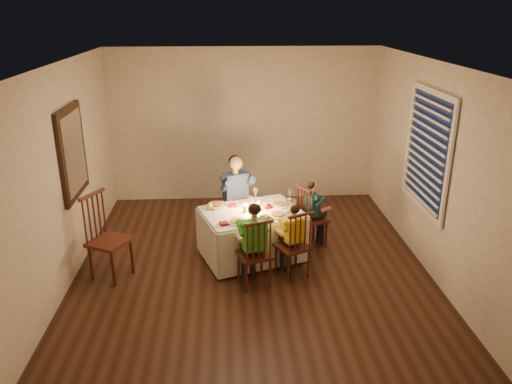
{
  "coord_description": "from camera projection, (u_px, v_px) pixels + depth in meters",
  "views": [
    {
      "loc": [
        -0.3,
        -5.8,
        3.22
      ],
      "look_at": [
        0.06,
        0.15,
        0.98
      ],
      "focal_mm": 35.0,
      "sensor_mm": 36.0,
      "label": 1
    }
  ],
  "objects": [
    {
      "name": "chair_near_left",
      "position": [
        254.0,
        284.0,
        6.13
      ],
      "size": [
        0.46,
        0.45,
        0.91
      ],
      "primitive_type": null,
      "rotation": [
        0.0,
        0.0,
        3.45
      ],
      "color": "#3B1510",
      "rests_on": "ground"
    },
    {
      "name": "window_blinds",
      "position": [
        426.0,
        151.0,
        6.26
      ],
      "size": [
        0.07,
        1.34,
        1.54
      ],
      "color": "black",
      "rests_on": "wall_right"
    },
    {
      "name": "child_green",
      "position": [
        254.0,
        284.0,
        6.13
      ],
      "size": [
        0.44,
        0.42,
        1.08
      ],
      "primitive_type": null,
      "rotation": [
        0.0,
        0.0,
        3.45
      ],
      "color": "green",
      "rests_on": "ground"
    },
    {
      "name": "setting_adult",
      "position": [
        245.0,
        204.0,
        6.8
      ],
      "size": [
        0.33,
        0.33,
        0.02
      ],
      "primitive_type": "cylinder",
      "rotation": [
        0.0,
        0.0,
        0.33
      ],
      "color": "white",
      "rests_on": "dining_table"
    },
    {
      "name": "squash",
      "position": [
        210.0,
        206.0,
        6.61
      ],
      "size": [
        0.09,
        0.09,
        0.09
      ],
      "primitive_type": "sphere",
      "color": "yellow",
      "rests_on": "dining_table"
    },
    {
      "name": "ceiling",
      "position": [
        251.0,
        63.0,
        5.65
      ],
      "size": [
        5.0,
        5.0,
        0.0
      ],
      "primitive_type": "plane",
      "color": "white",
      "rests_on": "wall_back"
    },
    {
      "name": "candle_left",
      "position": [
        245.0,
        209.0,
        6.52
      ],
      "size": [
        0.06,
        0.06,
        0.1
      ],
      "primitive_type": "cylinder",
      "color": "silver",
      "rests_on": "dining_table"
    },
    {
      "name": "wall_right",
      "position": [
        431.0,
        169.0,
        6.24
      ],
      "size": [
        0.02,
        5.0,
        2.6
      ],
      "primitive_type": "cube",
      "color": "beige",
      "rests_on": "ground"
    },
    {
      "name": "chair_near_right",
      "position": [
        292.0,
        275.0,
        6.34
      ],
      "size": [
        0.49,
        0.48,
        0.91
      ],
      "primitive_type": null,
      "rotation": [
        0.0,
        0.0,
        3.58
      ],
      "color": "#3B1510",
      "rests_on": "ground"
    },
    {
      "name": "wall_back",
      "position": [
        244.0,
        126.0,
        8.45
      ],
      "size": [
        4.5,
        0.02,
        2.6
      ],
      "primitive_type": "cube",
      "color": "beige",
      "rests_on": "ground"
    },
    {
      "name": "setting_teal",
      "position": [
        280.0,
        205.0,
        6.75
      ],
      "size": [
        0.33,
        0.33,
        0.02
      ],
      "primitive_type": "cylinder",
      "rotation": [
        0.0,
        0.0,
        0.33
      ],
      "color": "white",
      "rests_on": "dining_table"
    },
    {
      "name": "serving_bowl",
      "position": [
        217.0,
        206.0,
        6.67
      ],
      "size": [
        0.26,
        0.26,
        0.06
      ],
      "primitive_type": "imported",
      "rotation": [
        0.0,
        0.0,
        0.13
      ],
      "color": "white",
      "rests_on": "dining_table"
    },
    {
      "name": "child_teal",
      "position": [
        311.0,
        245.0,
        7.13
      ],
      "size": [
        0.37,
        0.38,
        0.96
      ],
      "primitive_type": null,
      "rotation": [
        0.0,
        0.0,
        2.01
      ],
      "color": "#1B3B43",
      "rests_on": "ground"
    },
    {
      "name": "orange_fruit",
      "position": [
        265.0,
        205.0,
        6.68
      ],
      "size": [
        0.08,
        0.08,
        0.08
      ],
      "primitive_type": "sphere",
      "color": "#FA4D15",
      "rests_on": "dining_table"
    },
    {
      "name": "wall_mirror",
      "position": [
        73.0,
        152.0,
        6.2
      ],
      "size": [
        0.06,
        0.95,
        1.15
      ],
      "color": "black",
      "rests_on": "wall_left"
    },
    {
      "name": "chair_end",
      "position": [
        311.0,
        245.0,
        7.13
      ],
      "size": [
        0.48,
        0.49,
        0.91
      ],
      "primitive_type": null,
      "rotation": [
        0.0,
        0.0,
        2.01
      ],
      "color": "#3B1510",
      "rests_on": "ground"
    },
    {
      "name": "adult",
      "position": [
        237.0,
        236.0,
        7.41
      ],
      "size": [
        0.57,
        0.55,
        1.24
      ],
      "primitive_type": null,
      "rotation": [
        0.0,
        0.0,
        0.39
      ],
      "color": "#324F7E",
      "rests_on": "ground"
    },
    {
      "name": "setting_yellow",
      "position": [
        278.0,
        215.0,
        6.43
      ],
      "size": [
        0.33,
        0.33,
        0.02
      ],
      "primitive_type": "cylinder",
      "rotation": [
        0.0,
        0.0,
        0.33
      ],
      "color": "white",
      "rests_on": "dining_table"
    },
    {
      "name": "setting_green",
      "position": [
        237.0,
        222.0,
        6.24
      ],
      "size": [
        0.33,
        0.33,
        0.02
      ],
      "primitive_type": "cylinder",
      "rotation": [
        0.0,
        0.0,
        0.33
      ],
      "color": "white",
      "rests_on": "dining_table"
    },
    {
      "name": "ground",
      "position": [
        252.0,
        266.0,
        6.57
      ],
      "size": [
        5.0,
        5.0,
        0.0
      ],
      "primitive_type": "plane",
      "color": "black",
      "rests_on": "ground"
    },
    {
      "name": "dining_table",
      "position": [
        252.0,
        225.0,
        6.64
      ],
      "size": [
        1.52,
        1.3,
        0.64
      ],
      "rotation": [
        0.0,
        0.0,
        0.33
      ],
      "color": "white",
      "rests_on": "ground"
    },
    {
      "name": "child_yellow",
      "position": [
        292.0,
        275.0,
        6.34
      ],
      "size": [
        0.38,
        0.37,
        0.97
      ],
      "primitive_type": null,
      "rotation": [
        0.0,
        0.0,
        3.58
      ],
      "color": "yellow",
      "rests_on": "ground"
    },
    {
      "name": "candle_right",
      "position": [
        259.0,
        207.0,
        6.59
      ],
      "size": [
        0.06,
        0.06,
        0.1
      ],
      "primitive_type": "cylinder",
      "color": "silver",
      "rests_on": "dining_table"
    },
    {
      "name": "chair_extra",
      "position": [
        113.0,
        276.0,
        6.31
      ],
      "size": [
        0.59,
        0.6,
        1.1
      ],
      "primitive_type": null,
      "rotation": [
        0.0,
        0.0,
        1.09
      ],
      "color": "#3B1510",
      "rests_on": "ground"
    },
    {
      "name": "chair_adult",
      "position": [
        237.0,
        236.0,
        7.41
      ],
      "size": [
        0.48,
        0.47,
        0.91
      ],
      "primitive_type": null,
      "rotation": [
        0.0,
        0.0,
        0.39
      ],
      "color": "#3B1510",
      "rests_on": "ground"
    },
    {
      "name": "wall_left",
      "position": [
        65.0,
        175.0,
        5.98
      ],
      "size": [
        0.02,
        5.0,
        2.6
      ],
      "primitive_type": "cube",
      "color": "beige",
      "rests_on": "ground"
    }
  ]
}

